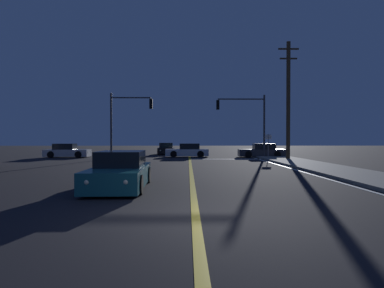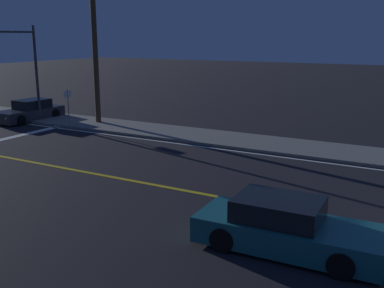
{
  "view_description": "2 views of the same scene",
  "coord_description": "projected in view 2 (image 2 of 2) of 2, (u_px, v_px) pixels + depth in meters",
  "views": [
    {
      "loc": [
        -0.18,
        -7.43,
        1.79
      ],
      "look_at": [
        0.19,
        21.23,
        1.35
      ],
      "focal_mm": 30.91,
      "sensor_mm": 36.0,
      "label": 1
    },
    {
      "loc": [
        -13.1,
        1.57,
        5.31
      ],
      "look_at": [
        1.68,
        9.75,
        1.28
      ],
      "focal_mm": 42.22,
      "sensor_mm": 36.0,
      "label": 2
    }
  ],
  "objects": [
    {
      "name": "utility_pole_right",
      "position": [
        95.0,
        40.0,
        26.85
      ],
      "size": [
        1.7,
        0.33,
        9.87
      ],
      "color": "#4C3823",
      "rests_on": "ground"
    },
    {
      "name": "car_lead_oncoming_charcoal",
      "position": [
        30.0,
        111.0,
        29.16
      ],
      "size": [
        4.5,
        1.98,
        1.34
      ],
      "rotation": [
        0.0,
        0.0,
        1.54
      ],
      "color": "#2D2D33",
      "rests_on": "ground"
    },
    {
      "name": "street_sign_corner",
      "position": [
        68.0,
        102.0,
        27.01
      ],
      "size": [
        0.56,
        0.06,
        2.22
      ],
      "color": "slate",
      "rests_on": "ground"
    },
    {
      "name": "lane_line_edge_right",
      "position": [
        203.0,
        147.0,
        22.23
      ],
      "size": [
        0.16,
        39.24,
        0.01
      ],
      "primitive_type": "cube",
      "color": "white",
      "rests_on": "ground"
    },
    {
      "name": "sidewalk_right",
      "position": [
        219.0,
        138.0,
        23.78
      ],
      "size": [
        3.2,
        41.55,
        0.15
      ],
      "primitive_type": "cube",
      "color": "slate",
      "rests_on": "ground"
    },
    {
      "name": "stop_bar",
      "position": [
        15.0,
        137.0,
        24.49
      ],
      "size": [
        6.3,
        0.5,
        0.01
      ],
      "primitive_type": "cube",
      "color": "white",
      "rests_on": "ground"
    },
    {
      "name": "traffic_signal_near_right",
      "position": [
        13.0,
        59.0,
        26.59
      ],
      "size": [
        4.65,
        0.28,
        5.97
      ],
      "rotation": [
        0.0,
        0.0,
        3.14
      ],
      "color": "#38383D",
      "rests_on": "ground"
    },
    {
      "name": "lane_line_center",
      "position": [
        129.0,
        180.0,
        17.08
      ],
      "size": [
        0.2,
        39.24,
        0.01
      ],
      "primitive_type": "cube",
      "color": "gold",
      "rests_on": "ground"
    },
    {
      "name": "car_mid_block_teal",
      "position": [
        286.0,
        228.0,
        11.44
      ],
      "size": [
        2.04,
        4.75,
        1.34
      ],
      "rotation": [
        0.0,
        0.0,
        3.17
      ],
      "color": "#195960",
      "rests_on": "ground"
    }
  ]
}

